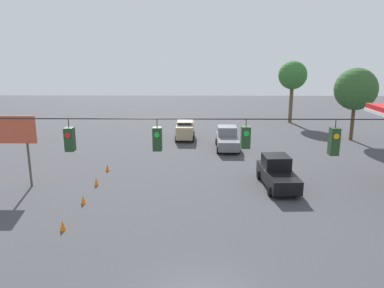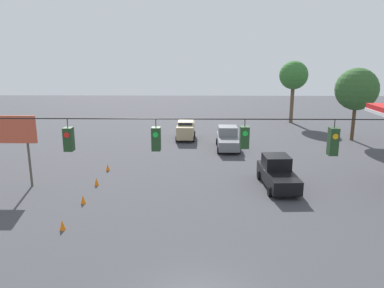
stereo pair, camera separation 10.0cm
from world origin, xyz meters
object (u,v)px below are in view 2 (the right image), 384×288
object	(u,v)px
traffic_cone_fourth	(108,167)
tree_horizon_left	(294,76)
traffic_cone_third	(97,182)
tree_horizon_right	(357,89)
roadside_billboard	(4,134)
traffic_cone_nearest	(62,225)
traffic_cone_second	(83,199)
sedan_tan_withflow_deep	(186,130)
pickup_truck_black_oncoming_far	(277,173)
overhead_signal_span	(202,173)
pickup_truck_grey_oncoming_deep	(228,139)

from	to	relation	value
traffic_cone_fourth	tree_horizon_left	bearing A→B (deg)	-132.46
traffic_cone_third	tree_horizon_right	size ratio (longest dim) A/B	0.07
traffic_cone_fourth	roadside_billboard	world-z (taller)	roadside_billboard
traffic_cone_fourth	tree_horizon_right	bearing A→B (deg)	-154.88
traffic_cone_nearest	traffic_cone_fourth	world-z (taller)	same
traffic_cone_third	traffic_cone_second	bearing A→B (deg)	90.60
sedan_tan_withflow_deep	traffic_cone_nearest	size ratio (longest dim) A/B	7.37
pickup_truck_black_oncoming_far	traffic_cone_nearest	world-z (taller)	pickup_truck_black_oncoming_far
pickup_truck_black_oncoming_far	roadside_billboard	xyz separation A→B (m)	(18.90, 0.27, 2.78)
sedan_tan_withflow_deep	traffic_cone_nearest	distance (m)	22.34
overhead_signal_span	sedan_tan_withflow_deep	xyz separation A→B (m)	(1.50, -26.49, -3.81)
pickup_truck_black_oncoming_far	roadside_billboard	bearing A→B (deg)	0.82
sedan_tan_withflow_deep	traffic_cone_third	bearing A→B (deg)	68.26
pickup_truck_grey_oncoming_deep	roadside_billboard	world-z (taller)	roadside_billboard
traffic_cone_second	traffic_cone_fourth	size ratio (longest dim) A/B	1.00
overhead_signal_span	tree_horizon_right	size ratio (longest dim) A/B	2.69
pickup_truck_black_oncoming_far	pickup_truck_grey_oncoming_deep	xyz separation A→B (m)	(2.67, -10.70, 0.00)
pickup_truck_black_oncoming_far	pickup_truck_grey_oncoming_deep	world-z (taller)	same
traffic_cone_third	tree_horizon_right	world-z (taller)	tree_horizon_right
traffic_cone_fourth	roadside_billboard	bearing A→B (deg)	31.02
traffic_cone_nearest	traffic_cone_second	xyz separation A→B (m)	(-0.02, -3.57, 0.00)
pickup_truck_grey_oncoming_deep	traffic_cone_third	size ratio (longest dim) A/B	9.68
traffic_cone_second	roadside_billboard	bearing A→B (deg)	-26.46
traffic_cone_nearest	tree_horizon_left	xyz separation A→B (m)	(-19.70, -31.86, 5.95)
pickup_truck_black_oncoming_far	roadside_billboard	size ratio (longest dim) A/B	1.06
overhead_signal_span	pickup_truck_grey_oncoming_deep	distance (m)	23.04
traffic_cone_third	tree_horizon_left	bearing A→B (deg)	-128.26
pickup_truck_black_oncoming_far	tree_horizon_left	bearing A→B (deg)	-105.51
traffic_cone_second	tree_horizon_left	world-z (taller)	tree_horizon_left
sedan_tan_withflow_deep	tree_horizon_right	distance (m)	18.46
sedan_tan_withflow_deep	roadside_billboard	size ratio (longest dim) A/B	0.81
tree_horizon_right	traffic_cone_fourth	bearing A→B (deg)	25.12
pickup_truck_grey_oncoming_deep	tree_horizon_left	xyz separation A→B (m)	(-9.59, -14.26, 5.26)
traffic_cone_fourth	tree_horizon_right	distance (m)	26.78
tree_horizon_left	sedan_tan_withflow_deep	bearing A→B (deg)	36.65
roadside_billboard	tree_horizon_left	xyz separation A→B (m)	(-25.82, -25.22, 2.48)
pickup_truck_grey_oncoming_deep	traffic_cone_third	xyz separation A→B (m)	(10.11, 10.73, -0.70)
sedan_tan_withflow_deep	pickup_truck_grey_oncoming_deep	distance (m)	5.81
overhead_signal_span	tree_horizon_left	xyz separation A→B (m)	(-12.36, -36.80, 1.38)
pickup_truck_grey_oncoming_deep	traffic_cone_second	world-z (taller)	pickup_truck_grey_oncoming_deep
traffic_cone_nearest	pickup_truck_black_oncoming_far	bearing A→B (deg)	-151.62
sedan_tan_withflow_deep	roadside_billboard	distance (m)	19.31
tree_horizon_left	tree_horizon_right	world-z (taller)	tree_horizon_left
traffic_cone_nearest	tree_horizon_right	xyz separation A→B (m)	(-23.77, -21.45, 5.18)
sedan_tan_withflow_deep	traffic_cone_fourth	xyz separation A→B (m)	(5.87, 11.25, -0.77)
pickup_truck_grey_oncoming_deep	tree_horizon_right	size ratio (longest dim) A/B	0.70
traffic_cone_third	traffic_cone_fourth	bearing A→B (deg)	-89.75
overhead_signal_span	traffic_cone_third	size ratio (longest dim) A/B	37.31
pickup_truck_grey_oncoming_deep	traffic_cone_third	distance (m)	14.76
pickup_truck_grey_oncoming_deep	traffic_cone_fourth	world-z (taller)	pickup_truck_grey_oncoming_deep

